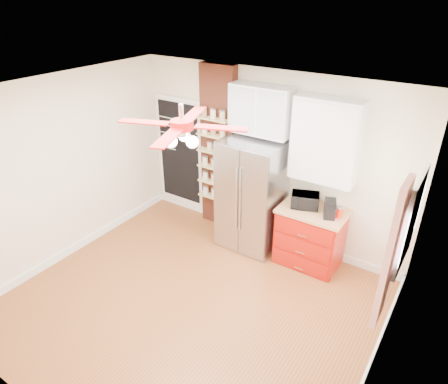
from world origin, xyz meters
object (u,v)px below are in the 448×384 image
Objects in this scene: toaster_oven at (305,200)px; coffee_maker at (330,209)px; red_cabinet at (310,236)px; ceiling_fan at (182,126)px; fridge at (252,195)px; canister_left at (332,214)px; pantry_jar_oats at (210,146)px.

toaster_oven is 1.51× the size of coffee_maker.
ceiling_fan reaches higher than red_cabinet.
fridge is 13.61× the size of canister_left.
fridge reaches higher than pantry_jar_oats.
fridge is at bearing -11.04° from pantry_jar_oats.
pantry_jar_oats is (-1.86, 0.12, 0.98)m from red_cabinet.
coffee_maker is at bearing 54.20° from ceiling_fan.
ceiling_fan is at bearing -127.33° from canister_left.
red_cabinet is at bearing -3.81° from pantry_jar_oats.
coffee_maker reaches higher than toaster_oven.
toaster_oven is at bearing 176.28° from red_cabinet.
ceiling_fan is 5.51× the size of coffee_maker.
ceiling_fan reaches higher than canister_left.
red_cabinet is at bearing -24.43° from toaster_oven.
fridge is 1.06m from red_cabinet.
toaster_oven reaches higher than red_cabinet.
ceiling_fan is at bearing -147.35° from coffee_maker.
toaster_oven is 3.26× the size of pantry_jar_oats.
canister_left is at bearing -5.48° from pantry_jar_oats.
fridge reaches higher than red_cabinet.
canister_left is at bearing 52.67° from ceiling_fan.
red_cabinet is 2.75m from ceiling_fan.
ceiling_fan is (0.05, -1.63, 1.55)m from fridge.
fridge is 1.23m from coffee_maker.
fridge reaches higher than canister_left.
pantry_jar_oats is at bearing 168.96° from fridge.
fridge is at bearing 163.36° from toaster_oven.
fridge is 4.55× the size of toaster_oven.
red_cabinet is 7.31× the size of canister_left.
toaster_oven reaches higher than canister_left.
toaster_oven is (-0.14, 0.01, 0.55)m from red_cabinet.
red_cabinet is at bearing 144.57° from coffee_maker.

